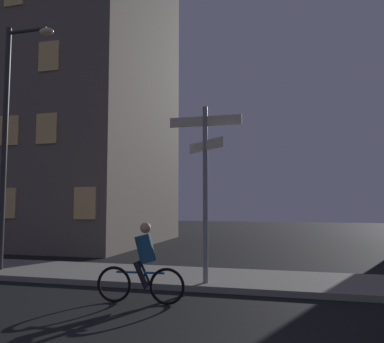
{
  "coord_description": "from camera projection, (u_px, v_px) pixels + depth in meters",
  "views": [
    {
      "loc": [
        0.76,
        -2.96,
        1.99
      ],
      "look_at": [
        -1.59,
        6.09,
        2.75
      ],
      "focal_mm": 36.65,
      "sensor_mm": 36.0,
      "label": 1
    }
  ],
  "objects": [
    {
      "name": "signpost",
      "position": [
        205.0,
        176.0,
        9.36
      ],
      "size": [
        1.78,
        1.05,
        4.19
      ],
      "color": "gray",
      "rests_on": "sidewalk_kerb"
    },
    {
      "name": "cyclist",
      "position": [
        143.0,
        266.0,
        7.83
      ],
      "size": [
        1.82,
        0.35,
        1.61
      ],
      "color": "black",
      "rests_on": "ground_plane"
    },
    {
      "name": "street_lamp",
      "position": [
        11.0,
        126.0,
        11.25
      ],
      "size": [
        1.57,
        0.28,
        7.0
      ],
      "color": "#2D2D30",
      "rests_on": "sidewalk_kerb"
    },
    {
      "name": "building_left_block",
      "position": [
        75.0,
        47.0,
        20.6
      ],
      "size": [
        8.68,
        9.34,
        20.39
      ],
      "color": "#6B6056",
      "rests_on": "ground_plane"
    },
    {
      "name": "sidewalk_kerb",
      "position": [
        264.0,
        281.0,
        9.67
      ],
      "size": [
        40.0,
        2.56,
        0.14
      ],
      "primitive_type": "cube",
      "color": "gray",
      "rests_on": "ground_plane"
    }
  ]
}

